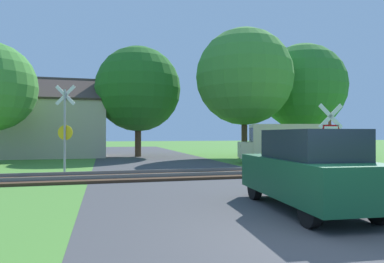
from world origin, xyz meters
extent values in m
plane|color=#4C8433|center=(0.00, 0.00, 0.00)|extent=(160.00, 160.00, 0.00)
cube|color=#424244|center=(0.00, 2.00, 0.00)|extent=(7.44, 80.00, 0.01)
cube|color=#422D1E|center=(0.00, 8.75, 0.05)|extent=(60.00, 2.60, 0.10)
cube|color=slate|center=(0.00, 9.47, 0.16)|extent=(60.00, 0.08, 0.12)
cube|color=slate|center=(0.00, 8.03, 0.16)|extent=(60.00, 0.08, 0.12)
cylinder|color=brown|center=(4.27, 5.54, 1.22)|extent=(0.10, 0.10, 2.44)
cube|color=red|center=(4.27, 5.48, 1.70)|extent=(0.60, 0.10, 0.60)
cube|color=white|center=(4.26, 5.46, 1.70)|extent=(0.49, 0.07, 0.49)
cube|color=white|center=(4.27, 5.48, 2.29)|extent=(0.87, 0.13, 0.88)
cube|color=white|center=(4.27, 5.48, 2.29)|extent=(0.87, 0.13, 0.88)
cylinder|color=#9E9EA5|center=(-4.81, 10.84, 1.80)|extent=(0.09, 0.09, 3.60)
cube|color=white|center=(-4.80, 10.90, 3.35)|extent=(0.85, 0.28, 0.88)
cube|color=white|center=(-4.80, 10.90, 3.35)|extent=(0.85, 0.28, 0.88)
cylinder|color=yellow|center=(-4.79, 10.90, 1.75)|extent=(0.62, 0.21, 0.64)
cube|color=#C6B293|center=(-6.44, 22.59, 2.10)|extent=(6.77, 5.21, 4.19)
cube|color=#473833|center=(-6.43, 21.30, 4.98)|extent=(7.08, 2.98, 1.87)
cube|color=#473833|center=(-6.45, 23.88, 4.98)|extent=(7.08, 2.98, 1.87)
cube|color=brown|center=(-4.59, 22.60, 4.91)|extent=(0.50, 0.50, 1.10)
cylinder|color=#513823|center=(6.57, 18.22, 1.60)|extent=(0.42, 0.42, 3.21)
sphere|color=#478E38|center=(6.57, 18.22, 5.81)|extent=(6.94, 6.94, 6.94)
cylinder|color=#513823|center=(-0.71, 21.34, 1.35)|extent=(0.47, 0.47, 2.70)
sphere|color=#286B23|center=(-0.71, 21.34, 5.09)|extent=(6.38, 6.38, 6.38)
cylinder|color=#513823|center=(12.44, 20.01, 1.47)|extent=(0.39, 0.39, 2.94)
sphere|color=#337A2D|center=(12.44, 20.01, 5.54)|extent=(6.93, 6.93, 6.93)
cube|color=beige|center=(6.96, 12.85, 1.29)|extent=(4.57, 3.04, 1.90)
cube|color=beige|center=(4.62, 13.57, 0.79)|extent=(1.20, 1.93, 0.90)
cube|color=#19232D|center=(4.97, 13.46, 1.62)|extent=(0.51, 1.56, 0.85)
cube|color=navy|center=(7.24, 13.77, 0.96)|extent=(3.62, 1.11, 0.16)
cylinder|color=black|center=(5.82, 14.02, 0.34)|extent=(0.70, 0.37, 0.68)
cylinder|color=black|center=(5.37, 12.52, 0.34)|extent=(0.70, 0.37, 0.68)
cylinder|color=black|center=(8.55, 13.18, 0.34)|extent=(0.70, 0.37, 0.68)
cylinder|color=black|center=(8.10, 11.69, 0.34)|extent=(0.70, 0.37, 0.68)
cube|color=#144C2D|center=(1.17, 2.14, 0.72)|extent=(1.92, 4.11, 0.84)
cube|color=#19232D|center=(1.15, 1.94, 1.46)|extent=(1.55, 2.29, 0.64)
cylinder|color=black|center=(1.96, 3.45, 0.30)|extent=(0.22, 0.61, 0.60)
cylinder|color=black|center=(0.57, 3.55, 0.30)|extent=(0.22, 0.61, 0.60)
cylinder|color=black|center=(1.77, 0.74, 0.30)|extent=(0.22, 0.61, 0.60)
cylinder|color=black|center=(0.37, 0.84, 0.30)|extent=(0.22, 0.61, 0.60)
camera|label=1|loc=(-3.19, -4.57, 1.68)|focal=32.00mm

